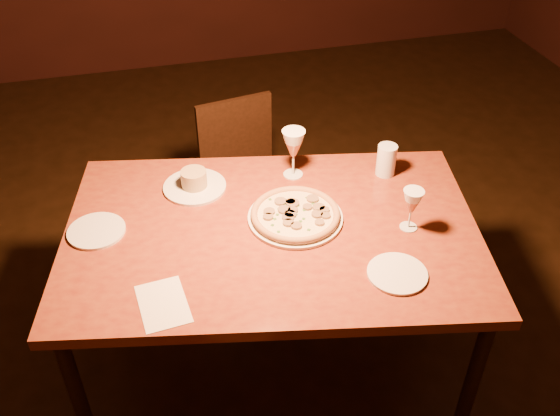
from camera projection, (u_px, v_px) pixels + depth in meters
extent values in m
cube|color=brown|center=(272.00, 233.00, 2.26)|extent=(1.65, 1.24, 0.04)
cylinder|color=black|center=(81.00, 406.00, 2.15)|extent=(0.05, 0.05, 0.76)
cylinder|color=black|center=(118.00, 247.00, 2.80)|extent=(0.05, 0.05, 0.76)
cylinder|color=black|center=(470.00, 388.00, 2.21)|extent=(0.05, 0.05, 0.76)
cylinder|color=black|center=(417.00, 236.00, 2.86)|extent=(0.05, 0.05, 0.76)
cube|color=black|center=(250.00, 185.00, 3.11)|extent=(0.45, 0.45, 0.04)
cube|color=black|center=(235.00, 132.00, 3.12)|extent=(0.39, 0.09, 0.37)
cylinder|color=black|center=(233.00, 245.00, 3.08)|extent=(0.03, 0.03, 0.40)
cylinder|color=black|center=(212.00, 209.00, 3.31)|extent=(0.03, 0.03, 0.40)
cylinder|color=black|center=(291.00, 228.00, 3.18)|extent=(0.03, 0.03, 0.40)
cylinder|color=black|center=(267.00, 195.00, 3.41)|extent=(0.03, 0.03, 0.40)
cylinder|color=white|center=(295.00, 218.00, 2.29)|extent=(0.35, 0.35, 0.01)
cylinder|color=beige|center=(295.00, 215.00, 2.28)|extent=(0.32, 0.32, 0.01)
torus|color=tan|center=(295.00, 214.00, 2.27)|extent=(0.33, 0.33, 0.03)
cylinder|color=white|center=(195.00, 187.00, 2.44)|extent=(0.25, 0.25, 0.01)
cylinder|color=tan|center=(194.00, 179.00, 2.42)|extent=(0.10, 0.10, 0.07)
cylinder|color=silver|center=(386.00, 160.00, 2.48)|extent=(0.08, 0.08, 0.13)
cylinder|color=white|center=(96.00, 231.00, 2.23)|extent=(0.21, 0.21, 0.01)
cylinder|color=white|center=(397.00, 274.00, 2.06)|extent=(0.20, 0.20, 0.01)
cube|color=silver|center=(163.00, 304.00, 1.95)|extent=(0.17, 0.23, 0.00)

